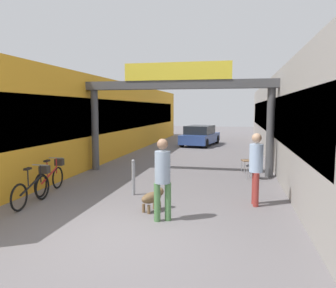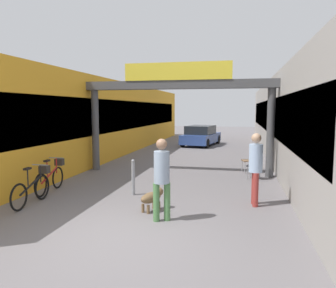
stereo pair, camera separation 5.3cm
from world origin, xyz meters
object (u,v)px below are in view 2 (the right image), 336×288
at_px(pedestrian_companion, 256,164).
at_px(bicycle_red_second, 51,177).
at_px(cafe_chair_black_nearer, 256,164).
at_px(pedestrian_with_dog, 162,174).
at_px(dog_on_leash, 153,197).
at_px(cafe_chair_wood_farther, 250,159).
at_px(bollard_post_metal, 133,177).
at_px(parked_car_blue, 201,136).
at_px(bicycle_black_nearest, 34,187).

xyz_separation_m(pedestrian_companion, bicycle_red_second, (-5.82, 0.17, -0.63)).
relative_size(pedestrian_companion, cafe_chair_black_nearer, 2.06).
relative_size(bicycle_red_second, cafe_chair_black_nearer, 1.90).
xyz_separation_m(pedestrian_companion, cafe_chair_black_nearer, (0.17, 3.22, -0.52)).
bearing_deg(cafe_chair_black_nearer, bicycle_red_second, -152.99).
height_order(pedestrian_with_dog, dog_on_leash, pedestrian_with_dog).
bearing_deg(cafe_chair_black_nearer, pedestrian_with_dog, -114.50).
relative_size(pedestrian_companion, dog_on_leash, 2.44).
height_order(pedestrian_companion, bicycle_red_second, pedestrian_companion).
height_order(pedestrian_companion, cafe_chair_black_nearer, pedestrian_companion).
bearing_deg(cafe_chair_wood_farther, cafe_chair_black_nearer, -81.87).
distance_m(dog_on_leash, cafe_chair_wood_farther, 5.89).
bearing_deg(bollard_post_metal, parked_car_blue, 88.20).
relative_size(pedestrian_companion, bicycle_red_second, 1.09).
relative_size(dog_on_leash, bicycle_red_second, 0.45).
bearing_deg(dog_on_leash, pedestrian_with_dog, -59.71).
xyz_separation_m(pedestrian_companion, bicycle_black_nearest, (-5.57, -1.06, -0.63)).
height_order(dog_on_leash, bollard_post_metal, bollard_post_metal).
relative_size(bicycle_red_second, parked_car_blue, 0.40).
bearing_deg(pedestrian_companion, bicycle_black_nearest, -169.25).
bearing_deg(bicycle_black_nearest, pedestrian_companion, 10.75).
height_order(bicycle_black_nearest, bicycle_red_second, same).
bearing_deg(bollard_post_metal, cafe_chair_wood_farther, 50.72).
xyz_separation_m(pedestrian_with_dog, dog_on_leash, (-0.38, 0.65, -0.71)).
bearing_deg(bollard_post_metal, pedestrian_companion, -5.25).
xyz_separation_m(dog_on_leash, parked_car_blue, (-0.50, 14.43, 0.31)).
bearing_deg(parked_car_blue, pedestrian_with_dog, -86.67).
xyz_separation_m(cafe_chair_black_nearer, parked_car_blue, (-3.09, 10.23, 0.10)).
relative_size(bollard_post_metal, parked_car_blue, 0.24).
distance_m(pedestrian_companion, dog_on_leash, 2.71).
distance_m(bicycle_red_second, bollard_post_metal, 2.49).
relative_size(pedestrian_with_dog, cafe_chair_black_nearer, 2.03).
bearing_deg(dog_on_leash, bicycle_red_second, 161.44).
xyz_separation_m(pedestrian_with_dog, bollard_post_metal, (-1.29, 1.93, -0.52)).
height_order(cafe_chair_wood_farther, parked_car_blue, parked_car_blue).
relative_size(bicycle_red_second, cafe_chair_wood_farther, 1.90).
bearing_deg(parked_car_blue, bicycle_red_second, -102.33).
height_order(bollard_post_metal, parked_car_blue, parked_car_blue).
xyz_separation_m(bollard_post_metal, parked_car_blue, (0.41, 13.15, 0.12)).
height_order(dog_on_leash, bicycle_red_second, bicycle_red_second).
relative_size(pedestrian_with_dog, cafe_chair_wood_farther, 2.03).
bearing_deg(bicycle_black_nearest, dog_on_leash, 1.53).
relative_size(dog_on_leash, bollard_post_metal, 0.73).
xyz_separation_m(pedestrian_with_dog, cafe_chair_wood_farther, (2.04, 6.01, -0.50)).
xyz_separation_m(bicycle_black_nearest, cafe_chair_black_nearer, (5.74, 4.28, 0.10)).
height_order(dog_on_leash, parked_car_blue, parked_car_blue).
distance_m(bicycle_red_second, cafe_chair_black_nearer, 6.73).
xyz_separation_m(bicycle_black_nearest, bicycle_red_second, (-0.25, 1.23, 0.00)).
xyz_separation_m(pedestrian_companion, dog_on_leash, (-2.42, -0.97, -0.73)).
bearing_deg(bicycle_red_second, parked_car_blue, 77.67).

